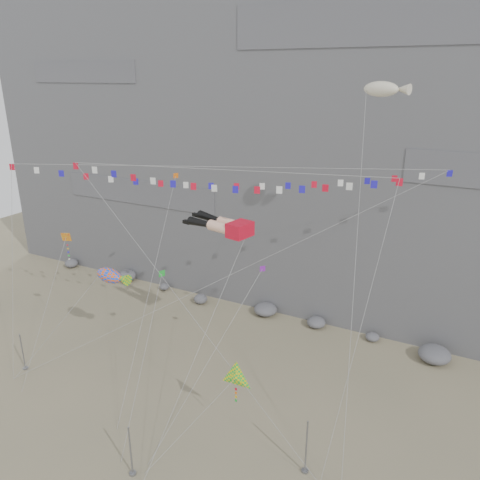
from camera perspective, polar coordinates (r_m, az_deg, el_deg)
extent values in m
plane|color=gray|center=(41.42, -7.19, -19.09)|extent=(120.00, 120.00, 0.00)
cube|color=slate|center=(61.25, 9.68, 18.63)|extent=(80.00, 28.00, 50.00)
cylinder|color=slate|center=(48.17, -24.98, -12.25)|extent=(0.12, 0.12, 3.68)
cylinder|color=slate|center=(35.08, -13.19, -23.78)|extent=(0.12, 0.12, 3.96)
cylinder|color=slate|center=(34.64, 8.09, -23.72)|extent=(0.12, 0.12, 4.26)
cube|color=red|center=(38.01, -0.02, 1.29)|extent=(1.88, 2.29, 1.19)
cylinder|color=#FFBF9F|center=(38.67, -2.58, 1.59)|extent=(2.17, 1.30, 0.88)
sphere|color=black|center=(39.33, -3.67, 1.88)|extent=(0.81, 0.81, 0.81)
cone|color=black|center=(40.15, -4.91, 2.12)|extent=(2.52, 1.24, 0.82)
cube|color=black|center=(41.33, -6.49, 2.19)|extent=(0.84, 0.51, 0.29)
cylinder|color=#FFBF9F|center=(39.52, -1.41, 2.01)|extent=(2.17, 1.30, 0.88)
sphere|color=black|center=(40.16, -2.50, 2.29)|extent=(0.81, 0.81, 0.81)
cone|color=black|center=(40.91, -3.74, 2.76)|extent=(2.53, 1.25, 0.88)
cube|color=black|center=(42.02, -5.33, 3.04)|extent=(0.84, 0.51, 0.29)
cylinder|color=gray|center=(35.29, -5.50, -12.77)|extent=(0.03, 0.03, 19.97)
cylinder|color=gray|center=(42.19, -14.96, -4.23)|extent=(0.03, 0.03, 26.65)
cube|color=slate|center=(48.14, -25.91, -14.94)|extent=(0.16, 0.16, 0.10)
cylinder|color=gray|center=(33.70, 3.57, -9.35)|extent=(0.03, 0.03, 22.91)
cylinder|color=gray|center=(44.46, -22.76, -8.26)|extent=(0.03, 0.03, 13.78)
cube|color=slate|center=(46.15, -25.07, -16.41)|extent=(0.16, 0.16, 0.10)
cylinder|color=gray|center=(45.25, -20.91, -9.91)|extent=(0.03, 0.03, 12.65)
cube|color=slate|center=(48.06, -25.80, -14.99)|extent=(0.16, 0.16, 0.10)
cylinder|color=gray|center=(35.11, -6.00, -21.51)|extent=(0.03, 0.03, 8.86)
cube|color=slate|center=(36.25, -11.57, -26.14)|extent=(0.16, 0.16, 0.10)
cylinder|color=gray|center=(33.71, 14.68, -4.52)|extent=(0.03, 0.03, 28.56)
cylinder|color=gray|center=(40.84, -10.99, -5.97)|extent=(0.03, 0.03, 22.35)
cube|color=slate|center=(39.85, -14.76, -21.40)|extent=(0.16, 0.16, 0.10)
cylinder|color=gray|center=(35.96, -3.84, -14.48)|extent=(0.03, 0.03, 16.33)
cube|color=slate|center=(36.76, -11.17, -25.30)|extent=(0.16, 0.16, 0.10)
cylinder|color=gray|center=(38.29, -11.69, -13.98)|extent=(0.03, 0.03, 14.71)
cube|color=slate|center=(37.31, -14.31, -24.77)|extent=(0.16, 0.16, 0.10)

